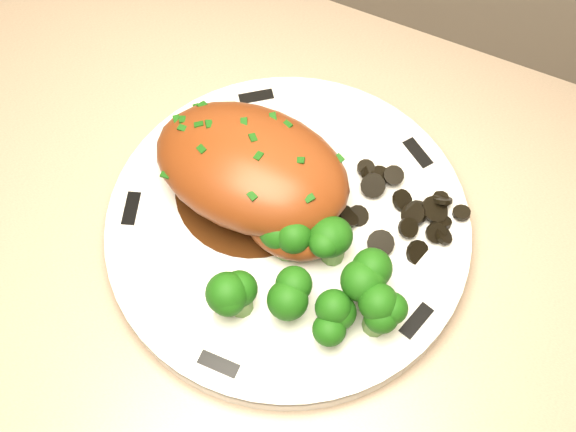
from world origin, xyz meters
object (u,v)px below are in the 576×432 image
at_px(counter, 282,417).
at_px(plate, 288,227).
at_px(chicken_breast, 256,174).
at_px(broccoli_florets, 317,282).

bearing_deg(counter, plate, 105.81).
bearing_deg(plate, counter, -74.19).
relative_size(chicken_breast, broccoli_florets, 1.34).
height_order(counter, plate, counter).
bearing_deg(counter, broccoli_florets, 0.85).
height_order(counter, chicken_breast, counter).
bearing_deg(chicken_breast, counter, -51.45).
bearing_deg(chicken_breast, plate, -20.01).
relative_size(plate, chicken_breast, 1.77).
distance_m(plate, broccoli_florets, 0.08).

